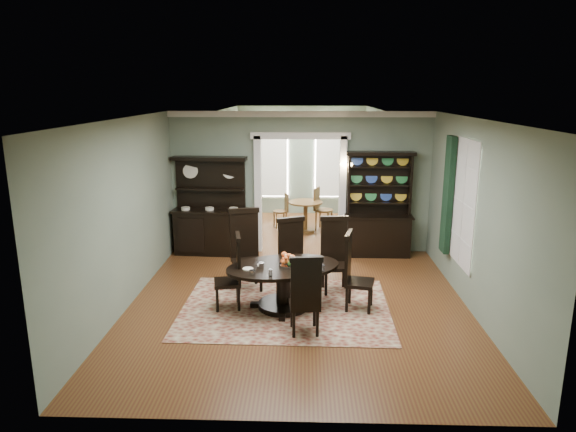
% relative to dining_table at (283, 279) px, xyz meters
% --- Properties ---
extents(room, '(5.51, 6.01, 3.01)m').
position_rel_dining_table_xyz_m(room, '(0.23, 0.13, 1.07)').
color(room, brown).
rests_on(room, ground).
extents(parlor, '(3.51, 3.50, 3.01)m').
position_rel_dining_table_xyz_m(parlor, '(0.23, 5.61, 1.01)').
color(parlor, brown).
rests_on(parlor, ground).
extents(doorway_trim, '(2.08, 0.25, 2.57)m').
position_rel_dining_table_xyz_m(doorway_trim, '(0.23, 3.08, 1.12)').
color(doorway_trim, silver).
rests_on(doorway_trim, floor).
extents(right_window, '(0.15, 1.47, 2.12)m').
position_rel_dining_table_xyz_m(right_window, '(2.92, 1.01, 1.10)').
color(right_window, white).
rests_on(right_window, wall_right).
extents(wall_sconce, '(0.27, 0.21, 0.21)m').
position_rel_dining_table_xyz_m(wall_sconce, '(1.18, 2.93, 1.39)').
color(wall_sconce, '#B3792F').
rests_on(wall_sconce, back_wall_right).
extents(rug, '(3.35, 2.59, 0.01)m').
position_rel_dining_table_xyz_m(rug, '(0.03, -0.01, -0.50)').
color(rug, maroon).
rests_on(rug, floor).
extents(dining_table, '(2.15, 2.15, 0.72)m').
position_rel_dining_table_xyz_m(dining_table, '(0.00, 0.00, 0.00)').
color(dining_table, black).
rests_on(dining_table, rug).
extents(centerpiece, '(1.29, 0.83, 0.21)m').
position_rel_dining_table_xyz_m(centerpiece, '(0.06, -0.06, 0.28)').
color(centerpiece, silver).
rests_on(centerpiece, dining_table).
extents(chair_far_left, '(0.65, 0.64, 1.42)m').
position_rel_dining_table_xyz_m(chair_far_left, '(-0.70, 0.90, 0.24)').
color(chair_far_left, black).
rests_on(chair_far_left, rug).
extents(chair_far_mid, '(0.63, 0.61, 1.30)m').
position_rel_dining_table_xyz_m(chair_far_mid, '(0.13, 0.76, 0.18)').
color(chair_far_mid, black).
rests_on(chair_far_mid, rug).
extents(chair_far_right, '(0.53, 0.51, 1.31)m').
position_rel_dining_table_xyz_m(chair_far_right, '(0.86, 0.84, 0.19)').
color(chair_far_right, black).
rests_on(chair_far_right, rug).
extents(chair_end_left, '(0.50, 0.52, 1.22)m').
position_rel_dining_table_xyz_m(chair_end_left, '(-0.79, 0.00, 0.14)').
color(chair_end_left, black).
rests_on(chair_end_left, rug).
extents(chair_end_right, '(0.53, 0.55, 1.27)m').
position_rel_dining_table_xyz_m(chair_end_right, '(1.11, 0.02, 0.17)').
color(chair_end_right, black).
rests_on(chair_end_right, rug).
extents(chair_near, '(0.49, 0.47, 1.21)m').
position_rel_dining_table_xyz_m(chair_near, '(0.35, -0.94, 0.13)').
color(chair_near, black).
rests_on(chair_near, rug).
extents(sideboard, '(1.60, 0.65, 2.07)m').
position_rel_dining_table_xyz_m(sideboard, '(-1.67, 2.84, 0.22)').
color(sideboard, black).
rests_on(sideboard, floor).
extents(welsh_dresser, '(1.41, 0.52, 2.19)m').
position_rel_dining_table_xyz_m(welsh_dresser, '(1.88, 2.84, 0.29)').
color(welsh_dresser, black).
rests_on(welsh_dresser, floor).
extents(parlor_table, '(0.83, 0.83, 0.76)m').
position_rel_dining_table_xyz_m(parlor_table, '(0.35, 4.59, -0.00)').
color(parlor_table, '#523517').
rests_on(parlor_table, parlor_floor).
extents(parlor_chair_left, '(0.40, 0.39, 0.87)m').
position_rel_dining_table_xyz_m(parlor_chair_left, '(-0.23, 5.03, -0.04)').
color(parlor_chair_left, '#523517').
rests_on(parlor_chair_left, parlor_floor).
extents(parlor_chair_right, '(0.50, 0.49, 1.06)m').
position_rel_dining_table_xyz_m(parlor_chair_right, '(0.74, 4.83, 0.06)').
color(parlor_chair_right, '#523517').
rests_on(parlor_chair_right, parlor_floor).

